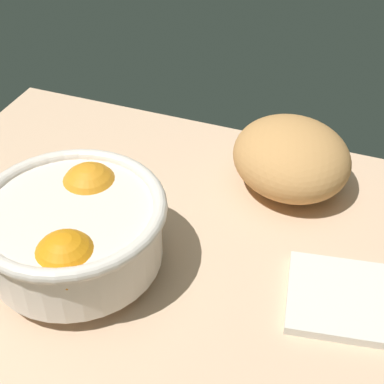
% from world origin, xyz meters
% --- Properties ---
extents(ground_plane, '(0.70, 0.60, 0.03)m').
position_xyz_m(ground_plane, '(0.00, 0.00, -0.01)').
color(ground_plane, '#D8AF8B').
extents(fruit_bowl, '(0.21, 0.21, 0.11)m').
position_xyz_m(fruit_bowl, '(-0.06, -0.04, 0.06)').
color(fruit_bowl, silver).
rests_on(fruit_bowl, ground).
extents(bread_loaf, '(0.22, 0.22, 0.09)m').
position_xyz_m(bread_loaf, '(0.13, 0.19, 0.05)').
color(bread_loaf, tan).
rests_on(bread_loaf, ground).
extents(napkin_folded, '(0.17, 0.14, 0.01)m').
position_xyz_m(napkin_folded, '(0.25, 0.02, 0.01)').
color(napkin_folded, silver).
rests_on(napkin_folded, ground).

